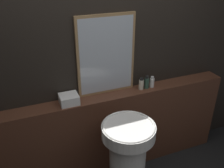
{
  "coord_description": "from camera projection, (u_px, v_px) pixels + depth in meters",
  "views": [
    {
      "loc": [
        -0.84,
        -0.88,
        2.24
      ],
      "look_at": [
        -0.05,
        1.09,
        1.16
      ],
      "focal_mm": 40.0,
      "sensor_mm": 36.0,
      "label": 1
    }
  ],
  "objects": [
    {
      "name": "shampoo_bottle",
      "position": [
        141.0,
        84.0,
        2.64
      ],
      "size": [
        0.05,
        0.05,
        0.13
      ],
      "color": "beige",
      "rests_on": "vanity_counter"
    },
    {
      "name": "vanity_counter",
      "position": [
        113.0,
        133.0,
        2.79
      ],
      "size": [
        2.66,
        0.2,
        0.98
      ],
      "color": "#512D1E",
      "rests_on": "ground_plane"
    },
    {
      "name": "mirror",
      "position": [
        106.0,
        56.0,
        2.43
      ],
      "size": [
        0.59,
        0.03,
        0.8
      ],
      "color": "#937047",
      "rests_on": "vanity_counter"
    },
    {
      "name": "towel_stack",
      "position": [
        69.0,
        99.0,
        2.39
      ],
      "size": [
        0.18,
        0.16,
        0.09
      ],
      "color": "white",
      "rests_on": "vanity_counter"
    },
    {
      "name": "pedestal_sink",
      "position": [
        127.0,
        161.0,
        2.35
      ],
      "size": [
        0.48,
        0.48,
        0.94
      ],
      "color": "silver",
      "rests_on": "ground_plane"
    },
    {
      "name": "conditioner_bottle",
      "position": [
        147.0,
        82.0,
        2.66
      ],
      "size": [
        0.05,
        0.05,
        0.14
      ],
      "color": "#2D4C3D",
      "rests_on": "vanity_counter"
    },
    {
      "name": "lotion_bottle",
      "position": [
        152.0,
        82.0,
        2.69
      ],
      "size": [
        0.05,
        0.05,
        0.12
      ],
      "color": "white",
      "rests_on": "vanity_counter"
    },
    {
      "name": "wall_back",
      "position": [
        108.0,
        65.0,
        2.54
      ],
      "size": [
        8.0,
        0.06,
        2.5
      ],
      "color": "black",
      "rests_on": "ground_plane"
    }
  ]
}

